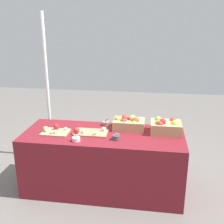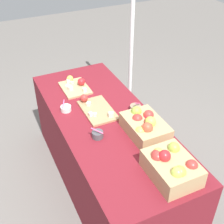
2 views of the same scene
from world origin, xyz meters
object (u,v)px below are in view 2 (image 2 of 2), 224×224
Objects in this scene: apple_crate_middle at (145,126)px; sample_bowl_near at (98,134)px; tent_pole at (132,29)px; sample_bowl_mid at (66,108)px; apple_crate_left at (171,166)px; cutting_board_back at (96,108)px; sample_bowl_far at (135,108)px; cutting_board_front at (75,86)px.

sample_bowl_near is (-0.11, -0.34, -0.05)m from apple_crate_middle.
sample_bowl_near is 0.05× the size of tent_pole.
sample_bowl_near is 0.44m from sample_bowl_mid.
apple_crate_left is 0.92× the size of cutting_board_back.
cutting_board_back is at bearing -43.90° from tent_pole.
apple_crate_left is at bearing -19.87° from tent_pole.
apple_crate_left reaches higher than sample_bowl_far.
apple_crate_left reaches higher than cutting_board_back.
sample_bowl_far is 1.08m from tent_pole.
tent_pole is (-0.37, 0.79, 0.30)m from cutting_board_front.
apple_crate_middle is 4.19× the size of sample_bowl_mid.
apple_crate_left is 0.76m from sample_bowl_far.
cutting_board_front is at bearing -64.99° from tent_pole.
apple_crate_left is 3.35× the size of sample_bowl_far.
sample_bowl_near is 1.45m from tent_pole.
apple_crate_middle is at bearing -15.56° from sample_bowl_far.
cutting_board_back is 3.65× the size of sample_bowl_far.
cutting_board_back is 4.31× the size of sample_bowl_mid.
sample_bowl_mid is at bearing -140.53° from apple_crate_middle.
apple_crate_left is 1.13× the size of cutting_board_front.
sample_bowl_far is at bearing 113.74° from sample_bowl_near.
apple_crate_left is at bearing 26.38° from sample_bowl_near.
tent_pole is (-1.23, 0.54, 0.25)m from apple_crate_middle.
cutting_board_front is 0.42m from cutting_board_back.
sample_bowl_mid is at bearing -158.86° from apple_crate_left.
sample_bowl_far is (0.15, 0.30, 0.01)m from cutting_board_back.
sample_bowl_mid is (-0.99, -0.38, -0.06)m from apple_crate_left.
apple_crate_middle is 0.36m from sample_bowl_near.
sample_bowl_far is (-0.74, 0.15, -0.06)m from apple_crate_left.
cutting_board_back is 0.34m from sample_bowl_far.
sample_bowl_near is at bearing -38.16° from tent_pole.
tent_pole reaches higher than sample_bowl_far.
cutting_board_back is at bearing -170.28° from apple_crate_left.
apple_crate_left is 0.45m from apple_crate_middle.
cutting_board_back is at bearing -115.78° from sample_bowl_far.
sample_bowl_near reaches higher than sample_bowl_mid.
sample_bowl_mid is 0.85× the size of sample_bowl_far.
tent_pole is (-0.79, 0.76, 0.31)m from cutting_board_back.
apple_crate_middle reaches higher than sample_bowl_near.
sample_bowl_mid is at bearing -55.14° from tent_pole.
cutting_board_front is 0.15× the size of tent_pole.
cutting_board_back is 0.25m from sample_bowl_mid.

